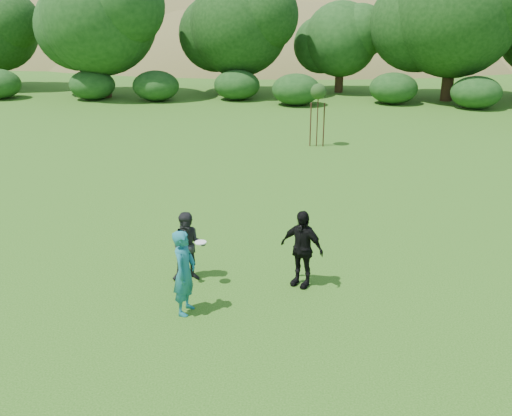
{
  "coord_description": "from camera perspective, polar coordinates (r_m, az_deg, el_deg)",
  "views": [
    {
      "loc": [
        1.55,
        -11.25,
        6.36
      ],
      "look_at": [
        0.0,
        3.0,
        1.1
      ],
      "focal_mm": 40.0,
      "sensor_mm": 36.0,
      "label": 1
    }
  ],
  "objects": [
    {
      "name": "ground",
      "position": [
        13.02,
        -1.45,
        -9.11
      ],
      "size": [
        120.0,
        120.0,
        0.0
      ],
      "primitive_type": "plane",
      "color": "#19470C",
      "rests_on": "ground"
    },
    {
      "name": "player_teal",
      "position": [
        12.19,
        -7.17,
        -6.4
      ],
      "size": [
        0.55,
        0.75,
        1.89
      ],
      "primitive_type": "imported",
      "rotation": [
        0.0,
        0.0,
        1.42
      ],
      "color": "#1A6875",
      "rests_on": "ground"
    },
    {
      "name": "player_grey",
      "position": [
        13.6,
        -6.77,
        -3.87
      ],
      "size": [
        0.95,
        0.81,
        1.71
      ],
      "primitive_type": "imported",
      "rotation": [
        0.0,
        0.0,
        0.22
      ],
      "color": "black",
      "rests_on": "ground"
    },
    {
      "name": "player_black",
      "position": [
        13.27,
        4.58,
        -4.05
      ],
      "size": [
        1.18,
        0.91,
        1.87
      ],
      "primitive_type": "imported",
      "rotation": [
        0.0,
        0.0,
        -0.48
      ],
      "color": "black",
      "rests_on": "ground"
    },
    {
      "name": "frisbee",
      "position": [
        13.19,
        -5.57,
        -3.44
      ],
      "size": [
        0.27,
        0.27,
        0.03
      ],
      "color": "white",
      "rests_on": "ground"
    },
    {
      "name": "sapling",
      "position": [
        26.06,
        6.25,
        11.34
      ],
      "size": [
        0.7,
        0.7,
        2.85
      ],
      "color": "#3A2016",
      "rests_on": "ground"
    },
    {
      "name": "hillside",
      "position": [
        81.81,
        4.61,
        7.14
      ],
      "size": [
        150.0,
        72.0,
        52.0
      ],
      "color": "olive",
      "rests_on": "ground"
    },
    {
      "name": "tree_row",
      "position": [
        40.0,
        9.05,
        17.79
      ],
      "size": [
        53.92,
        10.38,
        9.62
      ],
      "color": "#3A2616",
      "rests_on": "ground"
    }
  ]
}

